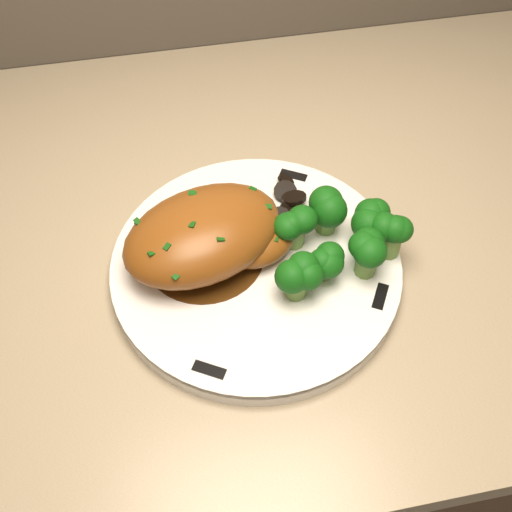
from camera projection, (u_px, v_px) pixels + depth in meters
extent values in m
cube|color=brown|center=(103.00, 419.00, 0.97)|extent=(1.81, 0.59, 0.78)
cube|color=tan|center=(27.00, 262.00, 0.65)|extent=(1.86, 0.61, 0.03)
cube|color=#4C443A|center=(15.00, 20.00, 0.78)|extent=(1.86, 0.02, 0.12)
cylinder|color=white|center=(256.00, 268.00, 0.62)|extent=(0.33, 0.33, 0.02)
cube|color=black|center=(293.00, 176.00, 0.68)|extent=(0.03, 0.02, 0.00)
cube|color=black|center=(141.00, 230.00, 0.63)|extent=(0.02, 0.03, 0.00)
cube|color=black|center=(209.00, 370.00, 0.54)|extent=(0.03, 0.02, 0.00)
cube|color=black|center=(380.00, 297.00, 0.59)|extent=(0.02, 0.03, 0.00)
cylinder|color=#3D220B|center=(205.00, 254.00, 0.61)|extent=(0.12, 0.12, 0.00)
ellipsoid|color=brown|center=(203.00, 235.00, 0.59)|extent=(0.18, 0.15, 0.06)
ellipsoid|color=brown|center=(258.00, 242.00, 0.60)|extent=(0.09, 0.07, 0.03)
cube|color=#10420D|center=(151.00, 234.00, 0.56)|extent=(0.01, 0.00, 0.00)
cube|color=#10420D|center=(170.00, 223.00, 0.56)|extent=(0.01, 0.00, 0.00)
cube|color=#10420D|center=(188.00, 214.00, 0.57)|extent=(0.01, 0.00, 0.00)
cube|color=#10420D|center=(207.00, 206.00, 0.57)|extent=(0.01, 0.00, 0.00)
cube|color=#10420D|center=(225.00, 200.00, 0.58)|extent=(0.01, 0.00, 0.00)
cube|color=#10420D|center=(243.00, 195.00, 0.59)|extent=(0.01, 0.00, 0.00)
cylinder|color=black|center=(301.00, 203.00, 0.65)|extent=(0.02, 0.02, 0.01)
cylinder|color=black|center=(295.00, 194.00, 0.66)|extent=(0.02, 0.02, 0.01)
cylinder|color=black|center=(284.00, 187.00, 0.66)|extent=(0.03, 0.03, 0.01)
cylinder|color=black|center=(269.00, 190.00, 0.66)|extent=(0.02, 0.02, 0.01)
cylinder|color=black|center=(254.00, 190.00, 0.66)|extent=(0.02, 0.02, 0.01)
cylinder|color=black|center=(241.00, 193.00, 0.65)|extent=(0.03, 0.03, 0.02)
cylinder|color=black|center=(233.00, 205.00, 0.65)|extent=(0.03, 0.03, 0.01)
cylinder|color=black|center=(231.00, 211.00, 0.64)|extent=(0.02, 0.02, 0.00)
cylinder|color=black|center=(236.00, 216.00, 0.63)|extent=(0.03, 0.03, 0.01)
cylinder|color=black|center=(248.00, 225.00, 0.63)|extent=(0.03, 0.03, 0.02)
cylinder|color=black|center=(263.00, 225.00, 0.63)|extent=(0.03, 0.03, 0.01)
cylinder|color=black|center=(279.00, 220.00, 0.63)|extent=(0.03, 0.03, 0.02)
cylinder|color=black|center=(292.00, 219.00, 0.64)|extent=(0.04, 0.04, 0.01)
cylinder|color=black|center=(300.00, 209.00, 0.64)|extent=(0.04, 0.04, 0.01)
cylinder|color=olive|center=(294.00, 235.00, 0.61)|extent=(0.02, 0.02, 0.03)
sphere|color=#083809|center=(295.00, 222.00, 0.60)|extent=(0.03, 0.03, 0.03)
cylinder|color=olive|center=(326.00, 220.00, 0.62)|extent=(0.02, 0.02, 0.03)
sphere|color=#083809|center=(328.00, 208.00, 0.61)|extent=(0.03, 0.03, 0.03)
cylinder|color=olive|center=(365.00, 228.00, 0.62)|extent=(0.02, 0.02, 0.03)
sphere|color=#083809|center=(368.00, 216.00, 0.60)|extent=(0.03, 0.03, 0.03)
cylinder|color=olive|center=(322.00, 265.00, 0.59)|extent=(0.02, 0.02, 0.03)
sphere|color=#083809|center=(324.00, 253.00, 0.58)|extent=(0.03, 0.03, 0.03)
cylinder|color=olive|center=(366.00, 263.00, 0.59)|extent=(0.02, 0.02, 0.03)
sphere|color=#083809|center=(369.00, 251.00, 0.58)|extent=(0.03, 0.03, 0.03)
cylinder|color=olive|center=(390.00, 244.00, 0.61)|extent=(0.02, 0.02, 0.03)
sphere|color=#083809|center=(393.00, 232.00, 0.59)|extent=(0.03, 0.03, 0.03)
cylinder|color=olive|center=(296.00, 285.00, 0.58)|extent=(0.02, 0.02, 0.03)
sphere|color=#083809|center=(297.00, 274.00, 0.56)|extent=(0.03, 0.03, 0.03)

